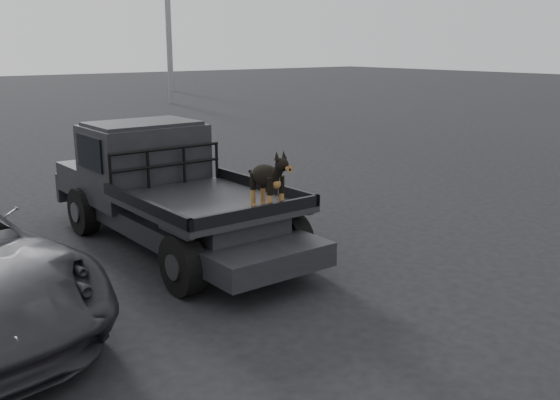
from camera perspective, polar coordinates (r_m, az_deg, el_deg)
ground at (r=7.37m, az=-3.10°, el=-9.71°), size 120.00×120.00×0.00m
flatbed_ute at (r=9.43m, az=-9.57°, el=-1.59°), size 2.00×5.40×0.92m
ute_cab at (r=10.07m, az=-12.38°, el=4.52°), size 1.72×1.30×0.88m
headache_rack at (r=9.44m, az=-10.33°, el=2.98°), size 1.80×0.08×0.55m
dog at (r=7.91m, az=-1.18°, el=1.79°), size 0.32×0.60×0.74m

